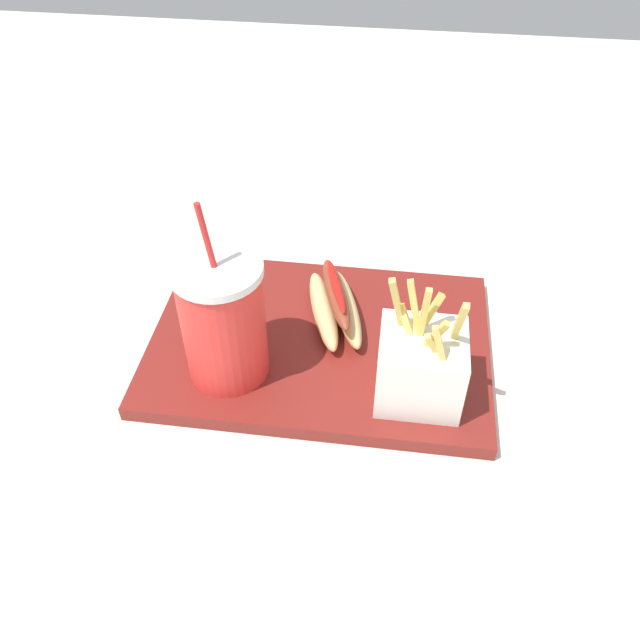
{
  "coord_description": "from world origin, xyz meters",
  "views": [
    {
      "loc": [
        -0.08,
        0.59,
        0.61
      ],
      "look_at": [
        0.0,
        0.0,
        0.05
      ],
      "focal_mm": 36.48,
      "sensor_mm": 36.0,
      "label": 1
    }
  ],
  "objects_px": {
    "hot_dog_1": "(336,305)",
    "ketchup_cup_1": "(450,345)",
    "soda_cup": "(223,320)",
    "fries_basket": "(420,366)",
    "ketchup_cup_2": "(428,323)"
  },
  "relations": [
    {
      "from": "soda_cup",
      "to": "ketchup_cup_1",
      "type": "distance_m",
      "value": 0.29
    },
    {
      "from": "hot_dog_1",
      "to": "ketchup_cup_1",
      "type": "xyz_separation_m",
      "value": [
        -0.15,
        0.04,
        -0.01
      ]
    },
    {
      "from": "ketchup_cup_2",
      "to": "ketchup_cup_1",
      "type": "bearing_deg",
      "value": 129.93
    },
    {
      "from": "fries_basket",
      "to": "ketchup_cup_1",
      "type": "relative_size",
      "value": 5.05
    },
    {
      "from": "fries_basket",
      "to": "soda_cup",
      "type": "bearing_deg",
      "value": -2.71
    },
    {
      "from": "ketchup_cup_1",
      "to": "ketchup_cup_2",
      "type": "bearing_deg",
      "value": -50.07
    },
    {
      "from": "ketchup_cup_1",
      "to": "ketchup_cup_2",
      "type": "height_order",
      "value": "ketchup_cup_2"
    },
    {
      "from": "soda_cup",
      "to": "fries_basket",
      "type": "distance_m",
      "value": 0.23
    },
    {
      "from": "soda_cup",
      "to": "fries_basket",
      "type": "xyz_separation_m",
      "value": [
        -0.23,
        0.01,
        -0.03
      ]
    },
    {
      "from": "fries_basket",
      "to": "hot_dog_1",
      "type": "distance_m",
      "value": 0.16
    },
    {
      "from": "hot_dog_1",
      "to": "soda_cup",
      "type": "bearing_deg",
      "value": 41.68
    },
    {
      "from": "fries_basket",
      "to": "hot_dog_1",
      "type": "xyz_separation_m",
      "value": [
        0.11,
        -0.12,
        -0.02
      ]
    },
    {
      "from": "ketchup_cup_1",
      "to": "soda_cup",
      "type": "bearing_deg",
      "value": 13.76
    },
    {
      "from": "ketchup_cup_2",
      "to": "soda_cup",
      "type": "bearing_deg",
      "value": 22.73
    },
    {
      "from": "fries_basket",
      "to": "ketchup_cup_1",
      "type": "distance_m",
      "value": 0.09
    }
  ]
}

